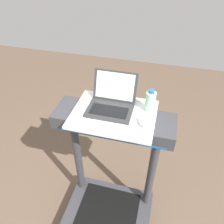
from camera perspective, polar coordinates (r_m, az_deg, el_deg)
name	(u,v)px	position (r m, az deg, el deg)	size (l,w,h in m)	color
desk_board	(114,114)	(1.58, 0.46, -0.56)	(0.60, 0.46, 0.02)	white
laptop	(111,102)	(1.60, -0.15, 2.59)	(0.33, 0.31, 0.23)	#2D2D30
computer_mouse	(142,122)	(1.49, 7.94, -2.54)	(0.06, 0.10, 0.03)	#B2B2B7
water_bottle	(150,101)	(1.57, 9.98, 2.73)	(0.07, 0.07, 0.18)	#9EDBB2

